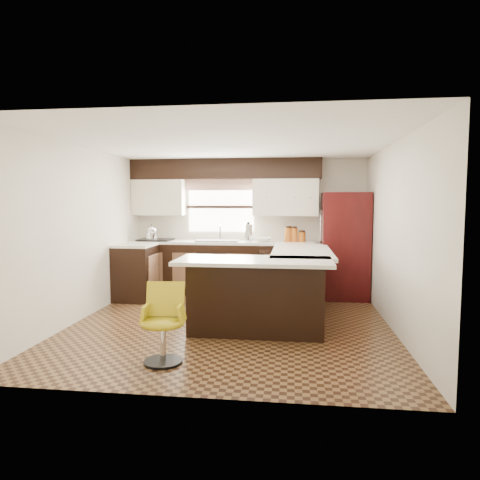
# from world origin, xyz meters

# --- Properties ---
(floor) EXTENTS (4.40, 4.40, 0.00)m
(floor) POSITION_xyz_m (0.00, 0.00, 0.00)
(floor) COLOR #49301A
(floor) RESTS_ON ground
(ceiling) EXTENTS (4.40, 4.40, 0.00)m
(ceiling) POSITION_xyz_m (0.00, 0.00, 2.40)
(ceiling) COLOR silver
(ceiling) RESTS_ON wall_back
(wall_back) EXTENTS (4.40, 0.00, 4.40)m
(wall_back) POSITION_xyz_m (0.00, 2.20, 1.20)
(wall_back) COLOR beige
(wall_back) RESTS_ON floor
(wall_front) EXTENTS (4.40, 0.00, 4.40)m
(wall_front) POSITION_xyz_m (0.00, -2.20, 1.20)
(wall_front) COLOR beige
(wall_front) RESTS_ON floor
(wall_left) EXTENTS (0.00, 4.40, 4.40)m
(wall_left) POSITION_xyz_m (-2.10, 0.00, 1.20)
(wall_left) COLOR beige
(wall_left) RESTS_ON floor
(wall_right) EXTENTS (0.00, 4.40, 4.40)m
(wall_right) POSITION_xyz_m (2.10, 0.00, 1.20)
(wall_right) COLOR beige
(wall_right) RESTS_ON floor
(base_cab_back) EXTENTS (3.30, 0.60, 0.90)m
(base_cab_back) POSITION_xyz_m (-0.45, 1.90, 0.45)
(base_cab_back) COLOR black
(base_cab_back) RESTS_ON floor
(base_cab_left) EXTENTS (0.60, 0.70, 0.90)m
(base_cab_left) POSITION_xyz_m (-1.80, 1.25, 0.45)
(base_cab_left) COLOR black
(base_cab_left) RESTS_ON floor
(counter_back) EXTENTS (3.30, 0.60, 0.04)m
(counter_back) POSITION_xyz_m (-0.45, 1.90, 0.92)
(counter_back) COLOR silver
(counter_back) RESTS_ON base_cab_back
(counter_left) EXTENTS (0.60, 0.70, 0.04)m
(counter_left) POSITION_xyz_m (-1.80, 1.25, 0.92)
(counter_left) COLOR silver
(counter_left) RESTS_ON base_cab_left
(soffit) EXTENTS (3.40, 0.35, 0.36)m
(soffit) POSITION_xyz_m (-0.40, 2.03, 2.22)
(soffit) COLOR black
(soffit) RESTS_ON wall_back
(upper_cab_left) EXTENTS (0.94, 0.35, 0.64)m
(upper_cab_left) POSITION_xyz_m (-1.62, 2.03, 1.72)
(upper_cab_left) COLOR beige
(upper_cab_left) RESTS_ON wall_back
(upper_cab_right) EXTENTS (1.14, 0.35, 0.64)m
(upper_cab_right) POSITION_xyz_m (0.68, 2.03, 1.72)
(upper_cab_right) COLOR beige
(upper_cab_right) RESTS_ON wall_back
(window_pane) EXTENTS (1.20, 0.02, 0.90)m
(window_pane) POSITION_xyz_m (-0.50, 2.18, 1.55)
(window_pane) COLOR white
(window_pane) RESTS_ON wall_back
(valance) EXTENTS (1.30, 0.06, 0.18)m
(valance) POSITION_xyz_m (-0.50, 2.14, 1.94)
(valance) COLOR #D19B93
(valance) RESTS_ON wall_back
(sink) EXTENTS (0.75, 0.45, 0.03)m
(sink) POSITION_xyz_m (-0.50, 1.88, 0.96)
(sink) COLOR #B2B2B7
(sink) RESTS_ON counter_back
(dishwasher) EXTENTS (0.58, 0.03, 0.78)m
(dishwasher) POSITION_xyz_m (0.55, 1.61, 0.43)
(dishwasher) COLOR black
(dishwasher) RESTS_ON floor
(cooktop) EXTENTS (0.58, 0.50, 0.02)m
(cooktop) POSITION_xyz_m (-1.65, 1.88, 0.96)
(cooktop) COLOR black
(cooktop) RESTS_ON counter_back
(peninsula_long) EXTENTS (0.60, 1.95, 0.90)m
(peninsula_long) POSITION_xyz_m (0.90, 0.62, 0.45)
(peninsula_long) COLOR black
(peninsula_long) RESTS_ON floor
(peninsula_return) EXTENTS (1.65, 0.60, 0.90)m
(peninsula_return) POSITION_xyz_m (0.38, -0.35, 0.45)
(peninsula_return) COLOR black
(peninsula_return) RESTS_ON floor
(counter_pen_long) EXTENTS (0.84, 1.95, 0.04)m
(counter_pen_long) POSITION_xyz_m (0.95, 0.62, 0.92)
(counter_pen_long) COLOR silver
(counter_pen_long) RESTS_ON peninsula_long
(counter_pen_return) EXTENTS (1.89, 0.84, 0.04)m
(counter_pen_return) POSITION_xyz_m (0.35, -0.44, 0.92)
(counter_pen_return) COLOR silver
(counter_pen_return) RESTS_ON peninsula_return
(refrigerator) EXTENTS (0.77, 0.74, 1.80)m
(refrigerator) POSITION_xyz_m (1.69, 1.82, 0.90)
(refrigerator) COLOR #360909
(refrigerator) RESTS_ON floor
(bar_chair) EXTENTS (0.47, 0.47, 0.81)m
(bar_chair) POSITION_xyz_m (-0.48, -1.48, 0.41)
(bar_chair) COLOR #B5A011
(bar_chair) RESTS_ON floor
(kettle) EXTENTS (0.20, 0.20, 0.27)m
(kettle) POSITION_xyz_m (-1.72, 1.88, 1.11)
(kettle) COLOR silver
(kettle) RESTS_ON cooktop
(percolator) EXTENTS (0.14, 0.14, 0.31)m
(percolator) POSITION_xyz_m (0.04, 1.90, 1.10)
(percolator) COLOR silver
(percolator) RESTS_ON counter_back
(mixing_bowl) EXTENTS (0.31, 0.31, 0.07)m
(mixing_bowl) POSITION_xyz_m (0.30, 1.90, 0.98)
(mixing_bowl) COLOR white
(mixing_bowl) RESTS_ON counter_back
(canister_large) EXTENTS (0.13, 0.13, 0.24)m
(canister_large) POSITION_xyz_m (0.73, 1.92, 1.07)
(canister_large) COLOR #A04F14
(canister_large) RESTS_ON counter_back
(canister_med) EXTENTS (0.12, 0.12, 0.24)m
(canister_med) POSITION_xyz_m (0.84, 1.92, 1.06)
(canister_med) COLOR #A04F14
(canister_med) RESTS_ON counter_back
(canister_small) EXTENTS (0.13, 0.13, 0.17)m
(canister_small) POSITION_xyz_m (0.97, 1.92, 1.03)
(canister_small) COLOR #A04F14
(canister_small) RESTS_ON counter_back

